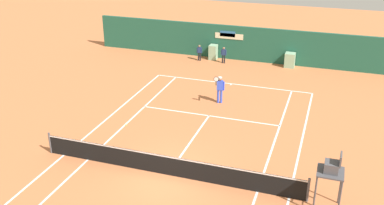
# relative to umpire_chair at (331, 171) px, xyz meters

# --- Properties ---
(ground_plane) EXTENTS (80.00, 80.00, 0.01)m
(ground_plane) POSITION_rel_umpire_chair_xyz_m (-6.74, 0.74, -1.65)
(ground_plane) COLOR #C67042
(tennis_net) EXTENTS (12.10, 0.10, 1.07)m
(tennis_net) POSITION_rel_umpire_chair_xyz_m (-6.74, 0.17, -1.15)
(tennis_net) COLOR #4C4C51
(tennis_net) RESTS_ON ground_plane
(sponsor_back_wall) EXTENTS (25.00, 1.02, 2.65)m
(sponsor_back_wall) POSITION_rel_umpire_chair_xyz_m (-6.71, 17.13, -0.38)
(sponsor_back_wall) COLOR #1E5642
(sponsor_back_wall) RESTS_ON ground_plane
(umpire_chair) EXTENTS (1.00, 1.00, 2.45)m
(umpire_chair) POSITION_rel_umpire_chair_xyz_m (0.00, 0.00, 0.00)
(umpire_chair) COLOR #47474C
(umpire_chair) RESTS_ON ground_plane
(player_on_baseline) EXTENTS (0.53, 0.81, 1.88)m
(player_on_baseline) POSITION_rel_umpire_chair_xyz_m (-6.67, 8.53, -0.65)
(player_on_baseline) COLOR blue
(player_on_baseline) RESTS_ON ground_plane
(ball_kid_right_post) EXTENTS (0.41, 0.18, 1.24)m
(ball_kid_right_post) POSITION_rel_umpire_chair_xyz_m (-10.33, 15.94, -0.94)
(ball_kid_right_post) COLOR black
(ball_kid_right_post) RESTS_ON ground_plane
(ball_kid_centre_post) EXTENTS (0.42, 0.18, 1.27)m
(ball_kid_centre_post) POSITION_rel_umpire_chair_xyz_m (-8.39, 15.94, -0.93)
(ball_kid_centre_post) COLOR black
(ball_kid_centre_post) RESTS_ON ground_plane
(tennis_ball_by_sideline) EXTENTS (0.07, 0.07, 0.07)m
(tennis_ball_by_sideline) POSITION_rel_umpire_chair_xyz_m (-10.67, 3.94, -1.62)
(tennis_ball_by_sideline) COLOR #CCE033
(tennis_ball_by_sideline) RESTS_ON ground_plane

